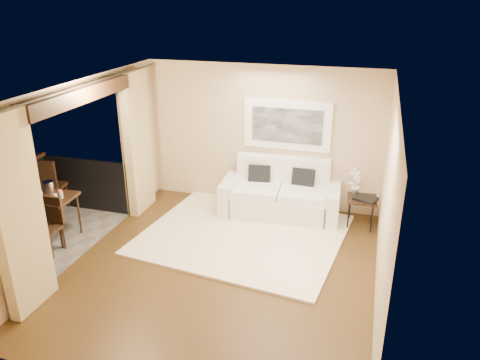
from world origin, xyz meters
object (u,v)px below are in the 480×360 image
at_px(orchid, 356,181).
at_px(balcony_chair_near, 50,221).
at_px(side_table, 362,201).
at_px(ice_bucket, 49,187).
at_px(balcony_chair_far, 47,182).
at_px(sofa, 281,196).
at_px(bistro_table, 53,201).

height_order(orchid, balcony_chair_near, orchid).
bearing_deg(balcony_chair_near, side_table, 24.57).
bearing_deg(balcony_chair_near, ice_bucket, 122.97).
distance_m(side_table, balcony_chair_far, 5.72).
bearing_deg(sofa, ice_bucket, -156.14).
height_order(orchid, ice_bucket, orchid).
height_order(side_table, bistro_table, bistro_table).
xyz_separation_m(side_table, ice_bucket, (-5.05, -1.75, 0.38)).
bearing_deg(balcony_chair_far, balcony_chair_near, 117.28).
distance_m(orchid, balcony_chair_near, 5.18).
bearing_deg(bistro_table, orchid, 23.47).
bearing_deg(ice_bucket, side_table, 19.15).
height_order(side_table, orchid, orchid).
bearing_deg(side_table, balcony_chair_near, -154.64).
bearing_deg(bistro_table, sofa, 30.26).
xyz_separation_m(sofa, orchid, (1.33, 0.07, 0.41)).
bearing_deg(side_table, balcony_chair_far, -168.79).
xyz_separation_m(bistro_table, balcony_chair_far, (-0.72, 0.78, -0.05)).
bearing_deg(ice_bucket, bistro_table, -41.65).
relative_size(side_table, orchid, 1.16).
bearing_deg(ice_bucket, balcony_chair_far, 131.06).
relative_size(side_table, bistro_table, 0.71).
bearing_deg(orchid, sofa, -177.10).
distance_m(bistro_table, balcony_chair_near, 0.41).
height_order(balcony_chair_far, ice_bucket, balcony_chair_far).
bearing_deg(ice_bucket, orchid, 21.34).
height_order(sofa, orchid, sofa).
relative_size(balcony_chair_near, ice_bucket, 4.51).
distance_m(sofa, balcony_chair_near, 4.01).
xyz_separation_m(sofa, side_table, (1.47, -0.10, 0.12)).
relative_size(bistro_table, balcony_chair_far, 0.71).
height_order(side_table, balcony_chair_near, balcony_chair_near).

